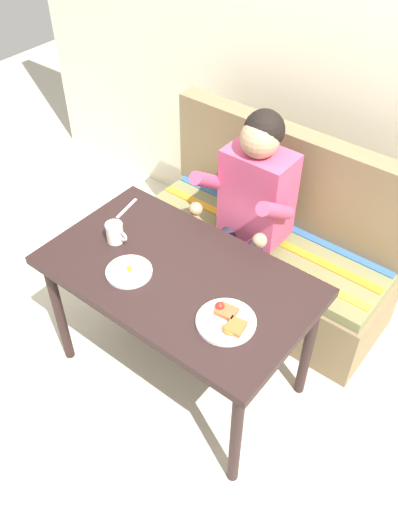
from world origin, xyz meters
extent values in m
plane|color=beige|center=(0.00, 0.00, 0.00)|extent=(8.00, 8.00, 0.00)
cube|color=beige|center=(0.00, 1.27, 1.30)|extent=(4.40, 0.10, 2.60)
cube|color=black|center=(0.00, 0.00, 0.71)|extent=(1.20, 0.70, 0.04)
cylinder|color=black|center=(-0.54, -0.29, 0.34)|extent=(0.05, 0.05, 0.69)
cylinder|color=black|center=(0.54, -0.29, 0.34)|extent=(0.05, 0.05, 0.69)
cylinder|color=black|center=(-0.54, 0.29, 0.34)|extent=(0.05, 0.05, 0.69)
cylinder|color=black|center=(0.54, 0.29, 0.34)|extent=(0.05, 0.05, 0.69)
cube|color=olive|center=(0.00, 0.72, 0.20)|extent=(1.44, 0.56, 0.40)
cube|color=olive|center=(0.00, 0.72, 0.43)|extent=(1.40, 0.52, 0.06)
cube|color=olive|center=(0.00, 0.94, 0.73)|extent=(1.44, 0.12, 0.54)
cube|color=yellow|center=(0.00, 0.58, 0.46)|extent=(1.38, 0.05, 0.01)
cube|color=orange|center=(0.00, 0.72, 0.46)|extent=(1.38, 0.05, 0.01)
cube|color=#336099|center=(0.00, 0.86, 0.46)|extent=(1.38, 0.05, 0.01)
cube|color=#BF466C|center=(-0.03, 0.66, 0.76)|extent=(0.34, 0.22, 0.48)
sphere|color=tan|center=(-0.03, 0.64, 1.09)|extent=(0.19, 0.19, 0.19)
sphere|color=black|center=(-0.03, 0.67, 1.12)|extent=(0.19, 0.19, 0.19)
cylinder|color=#BF466C|center=(-0.22, 0.52, 0.83)|extent=(0.07, 0.29, 0.23)
cylinder|color=#BF466C|center=(0.16, 0.52, 0.83)|extent=(0.07, 0.29, 0.23)
sphere|color=tan|center=(-0.22, 0.40, 0.73)|extent=(0.07, 0.07, 0.07)
sphere|color=tan|center=(0.16, 0.40, 0.73)|extent=(0.07, 0.07, 0.07)
cylinder|color=#232333|center=(-0.11, 0.49, 0.52)|extent=(0.09, 0.34, 0.09)
cylinder|color=#232333|center=(-0.11, 0.32, 0.26)|extent=(0.08, 0.08, 0.52)
cube|color=black|center=(-0.11, 0.26, 0.03)|extent=(0.09, 0.20, 0.05)
cylinder|color=#232333|center=(0.06, 0.49, 0.52)|extent=(0.09, 0.34, 0.09)
cylinder|color=#232333|center=(0.06, 0.32, 0.26)|extent=(0.08, 0.08, 0.52)
cube|color=black|center=(0.06, 0.26, 0.03)|extent=(0.09, 0.20, 0.05)
cylinder|color=white|center=(0.33, -0.10, 0.74)|extent=(0.24, 0.24, 0.02)
cube|color=#A25731|center=(0.31, -0.07, 0.76)|extent=(0.09, 0.08, 0.02)
cube|color=#9F602B|center=(0.39, -0.11, 0.76)|extent=(0.08, 0.09, 0.02)
sphere|color=red|center=(0.28, -0.07, 0.76)|extent=(0.04, 0.04, 0.04)
ellipsoid|color=#CC6623|center=(0.38, -0.13, 0.76)|extent=(0.06, 0.05, 0.02)
cylinder|color=white|center=(-0.16, -0.13, 0.74)|extent=(0.20, 0.20, 0.01)
ellipsoid|color=white|center=(-0.16, -0.13, 0.75)|extent=(0.09, 0.08, 0.01)
sphere|color=yellow|center=(-0.16, -0.13, 0.76)|extent=(0.03, 0.03, 0.03)
cylinder|color=white|center=(-0.36, -0.01, 0.78)|extent=(0.08, 0.08, 0.10)
cylinder|color=brown|center=(-0.36, -0.01, 0.82)|extent=(0.07, 0.07, 0.01)
torus|color=white|center=(-0.31, -0.01, 0.78)|extent=(0.05, 0.01, 0.05)
cube|color=silver|center=(-0.49, 0.19, 0.73)|extent=(0.05, 0.17, 0.00)
camera|label=1|loc=(1.11, -1.26, 2.39)|focal=38.09mm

